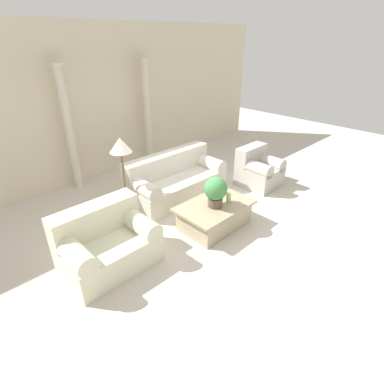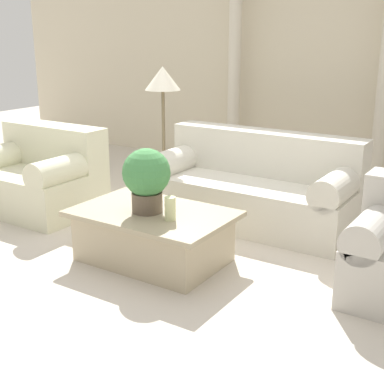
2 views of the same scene
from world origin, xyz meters
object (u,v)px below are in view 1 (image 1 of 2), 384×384
floor_lamp (121,150)px  armchair (258,169)px  loveseat (106,242)px  sofa_long (175,180)px  coffee_table (214,215)px  potted_plant (216,191)px

floor_lamp → armchair: size_ratio=1.76×
loveseat → sofa_long: bearing=23.3°
sofa_long → coffee_table: (-0.25, -1.30, -0.13)m
armchair → floor_lamp: bearing=161.9°
loveseat → coffee_table: bearing=-13.3°
coffee_table → floor_lamp: size_ratio=0.87×
coffee_table → armchair: armchair is taller
floor_lamp → loveseat: bearing=-135.4°
potted_plant → coffee_table: bearing=43.0°
loveseat → armchair: bearing=0.3°
coffee_table → potted_plant: size_ratio=2.46×
sofa_long → loveseat: same height
sofa_long → loveseat: size_ratio=1.58×
floor_lamp → armchair: 3.02m
loveseat → floor_lamp: size_ratio=0.86×
sofa_long → loveseat: 2.22m
armchair → loveseat: bearing=-179.7°
potted_plant → floor_lamp: (-0.83, 1.37, 0.53)m
potted_plant → armchair: size_ratio=0.62×
coffee_table → floor_lamp: bearing=122.7°
sofa_long → armchair: size_ratio=2.40×
potted_plant → armchair: (1.91, 0.47, -0.35)m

